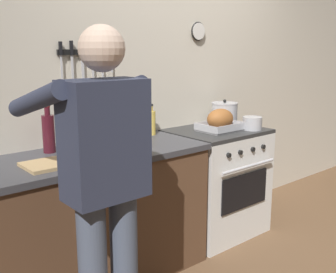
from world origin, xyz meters
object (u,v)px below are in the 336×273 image
roasting_pan (220,121)px  bottle_cooking_oil (151,122)px  stove (216,181)px  saucepan (252,123)px  bottle_hot_sauce (139,132)px  bottle_wine_red (49,133)px  stock_pot (224,114)px  cutting_board (56,163)px  person_cook (104,178)px

roasting_pan → bottle_cooking_oil: size_ratio=1.47×
stove → saucepan: 0.58m
bottle_cooking_oil → bottle_hot_sauce: 0.28m
bottle_hot_sauce → bottle_wine_red: 0.63m
roasting_pan → stock_pot: (0.21, 0.15, 0.02)m
stock_pot → saucepan: size_ratio=1.44×
stock_pot → bottle_cooking_oil: bottle_cooking_oil is taller
roasting_pan → cutting_board: roasting_pan is taller
bottle_hot_sauce → cutting_board: bearing=-167.8°
stove → cutting_board: size_ratio=2.50×
roasting_pan → saucepan: (0.23, -0.15, -0.03)m
stove → roasting_pan: bearing=-106.5°
cutting_board → bottle_hot_sauce: 0.72m
bottle_hot_sauce → person_cook: bearing=-136.0°
cutting_board → saucepan: bearing=-2.5°
bottle_wine_red → roasting_pan: bearing=-9.3°
bottle_cooking_oil → bottle_wine_red: bearing=-179.1°
bottle_hot_sauce → saucepan: bearing=-12.9°
saucepan → bottle_cooking_oil: bottle_cooking_oil is taller
stock_pot → saucepan: 0.30m
bottle_hot_sauce → bottle_wine_red: size_ratio=0.58×
person_cook → cutting_board: 0.53m
person_cook → bottle_wine_red: (0.10, 0.82, 0.08)m
roasting_pan → stock_pot: size_ratio=1.54×
person_cook → cutting_board: size_ratio=4.61×
stove → stock_pot: stock_pot is taller
roasting_pan → stock_pot: bearing=34.5°
person_cook → stock_pot: person_cook is taller
cutting_board → bottle_hot_sauce: bottle_hot_sauce is taller
roasting_pan → bottle_cooking_oil: (-0.53, 0.24, 0.02)m
stove → bottle_wine_red: bearing=172.5°
saucepan → bottle_cooking_oil: (-0.76, 0.38, 0.05)m
bottle_cooking_oil → bottle_hot_sauce: bottle_cooking_oil is taller
stove → bottle_cooking_oil: bearing=160.3°
cutting_board → stock_pot: bearing=7.4°
bottle_wine_red → stove: bearing=-7.5°
stock_pot → cutting_board: stock_pot is taller
stock_pot → cutting_board: size_ratio=0.63×
stove → cutting_board: bearing=-175.6°
bottle_cooking_oil → person_cook: bearing=-138.2°
cutting_board → roasting_pan: bearing=2.8°
person_cook → bottle_cooking_oil: size_ratio=6.92×
person_cook → bottle_hot_sauce: person_cook is taller
person_cook → roasting_pan: bearing=-56.4°
cutting_board → bottle_wine_red: (0.10, 0.29, 0.12)m
roasting_pan → bottle_wine_red: bearing=170.7°
bottle_cooking_oil → cutting_board: bearing=-161.8°
person_cook → roasting_pan: size_ratio=4.72×
person_cook → roasting_pan: (1.47, 0.60, 0.03)m
cutting_board → bottle_cooking_oil: 0.99m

